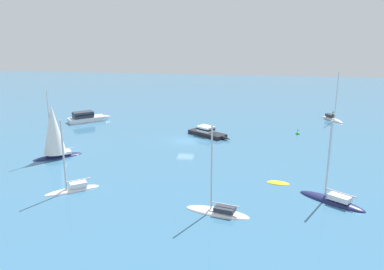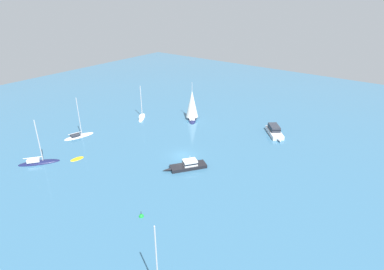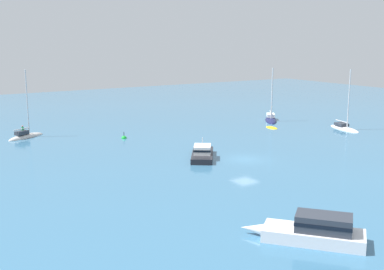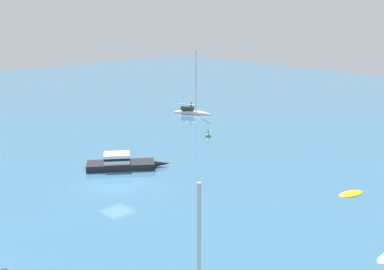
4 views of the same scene
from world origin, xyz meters
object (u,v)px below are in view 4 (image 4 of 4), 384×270
dinghy (351,194)px  channel_buoy (208,137)px  cabin_cruiser (121,163)px  sailboat_1 (192,112)px

dinghy → channel_buoy: (4.51, 21.70, 0.01)m
dinghy → cabin_cruiser: bearing=-51.6°
cabin_cruiser → channel_buoy: bearing=46.5°
sailboat_1 → channel_buoy: size_ratio=7.79×
cabin_cruiser → channel_buoy: cabin_cruiser is taller
cabin_cruiser → sailboat_1: sailboat_1 is taller
dinghy → sailboat_1: sailboat_1 is taller
dinghy → sailboat_1: bearing=-99.7°
dinghy → channel_buoy: channel_buoy is taller
sailboat_1 → channel_buoy: bearing=-62.2°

